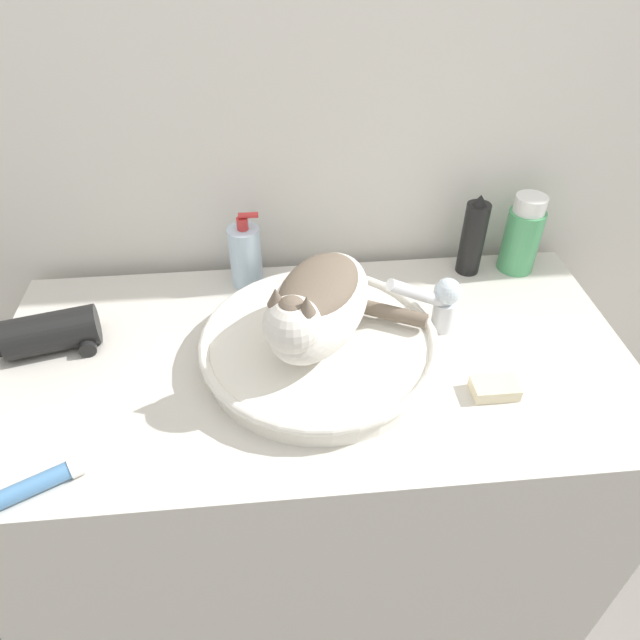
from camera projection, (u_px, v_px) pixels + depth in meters
name	position (u px, v px, depth m)	size (l,w,h in m)	color
wall_back	(296.00, 78.00, 1.08)	(8.00, 0.05, 2.40)	silver
vanity_counter	(315.00, 482.00, 1.32)	(1.19, 0.60, 0.81)	beige
sink_basin	(319.00, 346.00, 1.04)	(0.44, 0.44, 0.05)	white
cat	(317.00, 304.00, 0.97)	(0.33, 0.31, 0.18)	silver
faucet	(439.00, 301.00, 1.08)	(0.15, 0.07, 0.15)	silver
mouthwash_bottle	(522.00, 235.00, 1.23)	(0.08, 0.08, 0.18)	#4CA366
hairspray_can_black	(473.00, 237.00, 1.22)	(0.05, 0.05, 0.19)	black
soap_pump_bottle	(246.00, 256.00, 1.20)	(0.07, 0.07, 0.17)	silver
cream_tube	(26.00, 489.00, 0.83)	(0.16, 0.10, 0.03)	#4C7FB2
hair_dryer	(52.00, 333.00, 1.06)	(0.19, 0.12, 0.08)	black
soap_bar	(495.00, 388.00, 0.98)	(0.08, 0.05, 0.02)	beige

